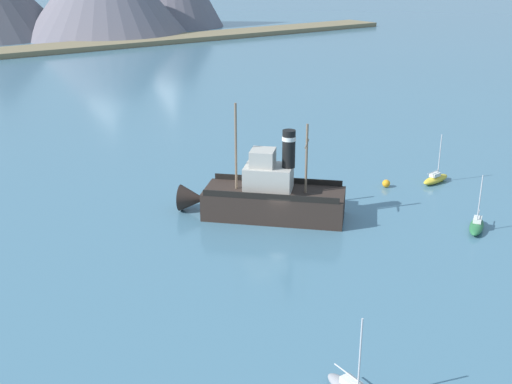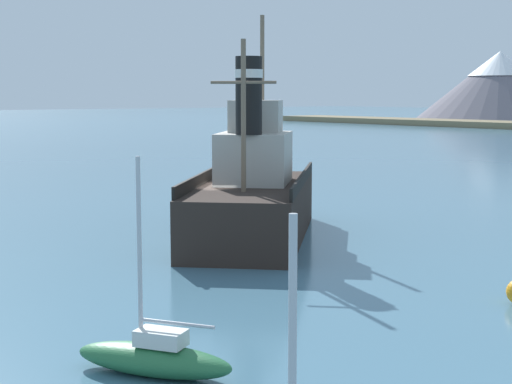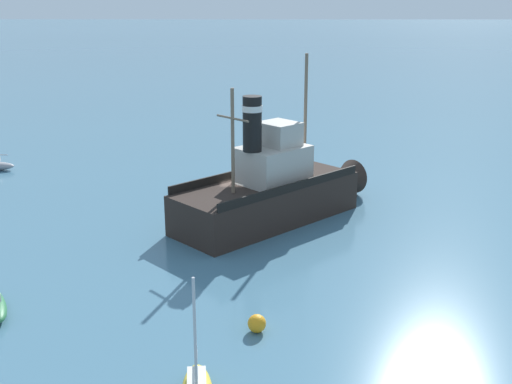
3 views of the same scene
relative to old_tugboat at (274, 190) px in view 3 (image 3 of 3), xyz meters
The scene contains 3 objects.
ground_plane 2.69m from the old_tugboat, 92.73° to the right, with size 600.00×600.00×0.00m, color #477289.
old_tugboat is the anchor object (origin of this frame).
mooring_buoy 13.98m from the old_tugboat, ahead, with size 0.77×0.77×0.77m, color orange.
Camera 3 is at (37.52, 1.36, 13.43)m, focal length 45.00 mm.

